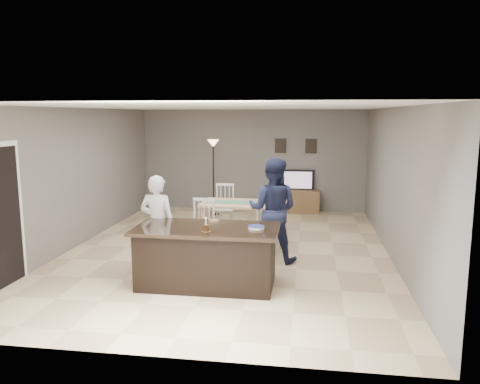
# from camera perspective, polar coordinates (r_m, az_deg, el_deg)

# --- Properties ---
(floor) EXTENTS (8.00, 8.00, 0.00)m
(floor) POSITION_cam_1_polar(r_m,az_deg,el_deg) (8.98, -1.54, -7.19)
(floor) COLOR #CFB685
(floor) RESTS_ON ground
(room_shell) EXTENTS (8.00, 8.00, 8.00)m
(room_shell) POSITION_cam_1_polar(r_m,az_deg,el_deg) (8.65, -1.58, 3.51)
(room_shell) COLOR slate
(room_shell) RESTS_ON floor
(kitchen_island) EXTENTS (2.15, 1.10, 0.90)m
(kitchen_island) POSITION_cam_1_polar(r_m,az_deg,el_deg) (7.16, -4.04, -7.77)
(kitchen_island) COLOR black
(kitchen_island) RESTS_ON floor
(tv_console) EXTENTS (1.20, 0.40, 0.60)m
(tv_console) POSITION_cam_1_polar(r_m,az_deg,el_deg) (12.46, 6.89, -1.14)
(tv_console) COLOR brown
(tv_console) RESTS_ON floor
(television) EXTENTS (0.91, 0.12, 0.53)m
(television) POSITION_cam_1_polar(r_m,az_deg,el_deg) (12.44, 6.95, 1.47)
(television) COLOR black
(television) RESTS_ON tv_console
(tv_screen_glow) EXTENTS (0.78, 0.00, 0.78)m
(tv_screen_glow) POSITION_cam_1_polar(r_m,az_deg,el_deg) (12.36, 6.94, 1.45)
(tv_screen_glow) COLOR #D05A17
(tv_screen_glow) RESTS_ON tv_console
(picture_frames) EXTENTS (1.10, 0.02, 0.38)m
(picture_frames) POSITION_cam_1_polar(r_m,az_deg,el_deg) (12.48, 6.82, 5.60)
(picture_frames) COLOR black
(picture_frames) RESTS_ON room_shell
(doorway) EXTENTS (0.00, 2.10, 2.65)m
(doorway) POSITION_cam_1_polar(r_m,az_deg,el_deg) (7.74, -27.15, -1.37)
(doorway) COLOR black
(doorway) RESTS_ON floor
(woman) EXTENTS (0.61, 0.42, 1.60)m
(woman) POSITION_cam_1_polar(r_m,az_deg,el_deg) (7.83, -10.03, -3.77)
(woman) COLOR silver
(woman) RESTS_ON floor
(man) EXTENTS (0.99, 0.82, 1.83)m
(man) POSITION_cam_1_polar(r_m,az_deg,el_deg) (8.22, 4.03, -2.19)
(man) COLOR #1A1E39
(man) RESTS_ON floor
(birthday_cake) EXTENTS (0.13, 0.13, 0.21)m
(birthday_cake) POSITION_cam_1_polar(r_m,az_deg,el_deg) (6.79, -4.19, -4.40)
(birthday_cake) COLOR #ECAB45
(birthday_cake) RESTS_ON kitchen_island
(plate_stack) EXTENTS (0.25, 0.25, 0.04)m
(plate_stack) POSITION_cam_1_polar(r_m,az_deg,el_deg) (6.94, 1.99, -4.33)
(plate_stack) COLOR white
(plate_stack) RESTS_ON kitchen_island
(dining_table) EXTENTS (1.75, 1.98, 1.05)m
(dining_table) POSITION_cam_1_polar(r_m,az_deg,el_deg) (9.49, 0.49, -2.13)
(dining_table) COLOR tan
(dining_table) RESTS_ON floor
(floor_lamp) EXTENTS (0.29, 0.29, 1.94)m
(floor_lamp) POSITION_cam_1_polar(r_m,az_deg,el_deg) (12.00, -3.28, 4.32)
(floor_lamp) COLOR black
(floor_lamp) RESTS_ON floor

